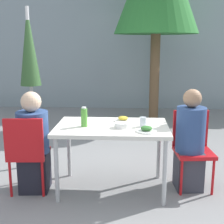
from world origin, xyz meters
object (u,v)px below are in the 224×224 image
at_px(chair_right, 192,143).
at_px(drinking_cup, 143,122).
at_px(salad_bowl, 122,125).
at_px(closed_umbrella, 30,60).
at_px(person_left, 33,145).
at_px(bottle, 84,117).
at_px(person_right, 190,143).
at_px(chair_left, 27,149).

xyz_separation_m(chair_right, drinking_cup, (-0.57, -0.18, 0.29)).
bearing_deg(salad_bowl, closed_umbrella, 148.47).
bearing_deg(chair_right, closed_umbrella, -18.97).
height_order(person_left, closed_umbrella, closed_umbrella).
bearing_deg(drinking_cup, person_left, -178.16).
distance_m(person_left, bottle, 0.64).
distance_m(chair_right, drinking_cup, 0.66).
bearing_deg(closed_umbrella, chair_right, -13.94).
height_order(person_left, drinking_cup, person_left).
bearing_deg(bottle, person_left, -178.91).
bearing_deg(person_right, salad_bowl, 6.23).
bearing_deg(person_left, drinking_cup, -2.03).
height_order(chair_right, closed_umbrella, closed_umbrella).
distance_m(person_left, salad_bowl, 0.99).
bearing_deg(chair_left, person_right, 3.18).
relative_size(person_left, drinking_cup, 10.71).
height_order(person_left, person_right, person_right).
xyz_separation_m(person_left, drinking_cup, (1.18, 0.04, 0.27)).
xyz_separation_m(chair_right, person_right, (-0.04, -0.08, 0.03)).
bearing_deg(chair_left, closed_umbrella, 98.41).
relative_size(person_left, salad_bowl, 7.19).
xyz_separation_m(closed_umbrella, drinking_cup, (1.40, -0.67, -0.61)).
bearing_deg(person_left, chair_left, -121.89).
xyz_separation_m(person_right, drinking_cup, (-0.52, -0.09, 0.25)).
bearing_deg(person_right, chair_left, 2.02).
bearing_deg(salad_bowl, bottle, 176.18).
bearing_deg(drinking_cup, salad_bowl, -166.46).
bearing_deg(person_left, person_right, 0.58).
height_order(chair_left, salad_bowl, chair_left).
height_order(chair_right, person_right, person_right).
bearing_deg(person_right, bottle, 1.05).
bearing_deg(person_right, closed_umbrella, -21.61).
distance_m(person_right, bottle, 1.19).
bearing_deg(salad_bowl, drinking_cup, 13.54).
xyz_separation_m(closed_umbrella, bottle, (0.77, -0.69, -0.56)).
xyz_separation_m(person_left, chair_right, (1.75, 0.22, -0.02)).
distance_m(person_right, salad_bowl, 0.79).
height_order(closed_umbrella, bottle, closed_umbrella).
relative_size(bottle, salad_bowl, 1.37).
xyz_separation_m(person_left, person_right, (1.70, 0.13, 0.01)).
distance_m(chair_left, chair_right, 1.82).
xyz_separation_m(chair_right, closed_umbrella, (-1.96, 0.49, 0.90)).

